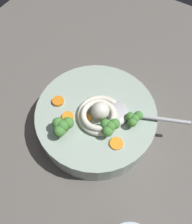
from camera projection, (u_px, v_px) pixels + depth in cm
name	position (u px, v px, depth cm)	size (l,w,h in cm)	color
table_slab	(107.00, 121.00, 57.65)	(101.95, 101.95, 3.61)	#5B5651
soup_bowl	(96.00, 119.00, 52.44)	(26.24, 26.24, 6.10)	#9EB2A3
noodle_pile	(100.00, 114.00, 48.09)	(10.64, 10.43, 4.28)	silver
soup_spoon	(124.00, 114.00, 48.73)	(9.94, 17.14, 1.60)	#B7B7BC
broccoli_floret_left	(110.00, 127.00, 45.80)	(4.27, 3.67, 3.38)	#7A9E60
broccoli_floret_beside_noodles	(62.00, 126.00, 45.65)	(4.67, 4.02, 3.69)	#7A9E60
broccoli_floret_near_spoon	(134.00, 119.00, 47.03)	(3.66, 3.15, 2.89)	#7A9E60
carrot_slice_extra_b	(68.00, 117.00, 48.92)	(2.35, 2.35, 0.68)	orange
carrot_slice_extra_a	(58.00, 101.00, 50.85)	(2.50, 2.50, 0.68)	orange
carrot_slice_far	(116.00, 143.00, 46.06)	(2.69, 2.69, 0.42)	orange
carrot_slice_center	(86.00, 119.00, 48.81)	(2.44, 2.44, 0.49)	orange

